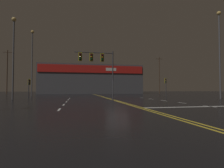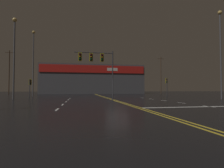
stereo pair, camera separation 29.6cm
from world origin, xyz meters
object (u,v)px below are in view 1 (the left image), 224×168
(traffic_signal_median, at_px, (97,61))
(streetlight_median_approach, at_px, (219,45))
(streetlight_near_right, at_px, (32,56))
(traffic_signal_corner_northeast, at_px, (166,83))
(traffic_signal_corner_northwest, at_px, (29,84))
(streetlight_near_left, at_px, (14,48))

(traffic_signal_median, relative_size, streetlight_median_approach, 0.48)
(traffic_signal_median, bearing_deg, streetlight_near_right, 126.96)
(streetlight_median_approach, bearing_deg, traffic_signal_corner_northeast, 103.74)
(traffic_signal_median, relative_size, traffic_signal_corner_northwest, 1.92)
(streetlight_near_right, bearing_deg, streetlight_near_left, -89.46)
(streetlight_median_approach, bearing_deg, traffic_signal_corner_northwest, 158.98)
(traffic_signal_median, distance_m, streetlight_near_left, 11.40)
(traffic_signal_corner_northeast, relative_size, streetlight_near_right, 0.29)
(traffic_signal_corner_northeast, height_order, streetlight_near_right, streetlight_near_right)
(traffic_signal_median, relative_size, traffic_signal_corner_northeast, 1.68)
(traffic_signal_median, bearing_deg, streetlight_near_left, 158.18)
(traffic_signal_corner_northwest, xyz_separation_m, streetlight_median_approach, (27.41, -10.53, 5.33))
(traffic_signal_corner_northwest, relative_size, streetlight_near_left, 0.29)
(traffic_signal_corner_northwest, relative_size, traffic_signal_corner_northeast, 0.87)
(traffic_signal_corner_northwest, bearing_deg, traffic_signal_corner_northeast, -0.11)
(traffic_signal_corner_northwest, height_order, streetlight_near_right, streetlight_near_right)
(traffic_signal_corner_northeast, distance_m, streetlight_near_left, 26.27)
(streetlight_near_left, relative_size, streetlight_median_approach, 0.87)
(streetlight_median_approach, bearing_deg, traffic_signal_median, -178.51)
(traffic_signal_median, bearing_deg, streetlight_median_approach, 1.49)
(traffic_signal_corner_northwest, bearing_deg, streetlight_near_left, -91.63)
(traffic_signal_corner_northwest, xyz_separation_m, streetlight_near_right, (-0.29, 2.96, 5.32))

